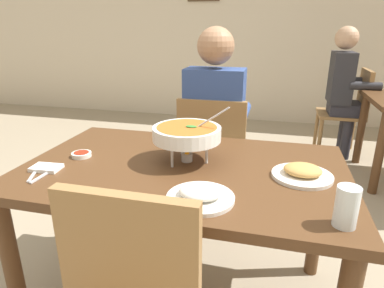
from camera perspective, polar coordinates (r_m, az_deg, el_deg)
cafe_rear_partition at (r=4.92m, az=10.72°, el=21.38°), size 10.00×0.10×3.00m
dining_table_main at (r=1.50m, az=-1.42°, el=-7.31°), size 1.38×0.87×0.74m
chair_diner_main at (r=2.19m, az=3.67°, el=-1.98°), size 0.44×0.44×0.90m
diner_main at (r=2.15m, az=3.97°, el=4.19°), size 0.40×0.45×1.31m
curry_bowl at (r=1.47m, az=-0.88°, el=1.75°), size 0.33×0.30×0.26m
rice_plate at (r=1.18m, az=1.45°, el=-8.61°), size 0.24×0.24×0.06m
appetizer_plate at (r=1.42m, az=18.24°, el=-4.67°), size 0.24×0.24×0.06m
sauce_dish at (r=1.64m, az=-18.26°, el=-1.68°), size 0.09×0.09×0.02m
napkin_folded at (r=1.55m, az=-23.51°, el=-3.74°), size 0.13×0.09×0.02m
fork_utensil at (r=1.53m, az=-25.21°, el=-4.48°), size 0.08×0.16×0.01m
spoon_utensil at (r=1.50m, az=-23.71°, el=-4.73°), size 0.02×0.17×0.01m
drink_glass at (r=1.12m, az=24.73°, el=-9.96°), size 0.07×0.07×0.13m
chair_bg_middle at (r=3.85m, az=25.34°, el=5.58°), size 0.44×0.44×0.90m
patron_bg_middle at (r=3.75m, az=24.41°, el=9.10°), size 0.45×0.40×1.31m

